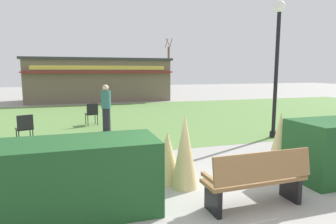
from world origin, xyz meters
TOP-DOWN VIEW (x-y plane):
  - ground_plane at (0.00, 0.00)m, footprint 80.00×80.00m
  - lawn_patch at (0.00, 9.54)m, footprint 36.00×12.00m
  - park_bench at (0.46, -0.13)m, footprint 1.71×0.56m
  - hedge_left at (-2.31, 0.54)m, footprint 2.58×1.10m
  - ornamental_grass_behind_left at (-0.55, 1.35)m, footprint 0.56×0.56m
  - ornamental_grass_behind_right at (2.11, 1.42)m, footprint 0.52×0.52m
  - ornamental_grass_behind_center at (-0.33, 0.99)m, footprint 0.50×0.50m
  - lamppost_mid at (3.92, 4.01)m, footprint 0.36×0.36m
  - food_kiosk at (-0.58, 18.28)m, footprint 10.11×4.48m
  - cafe_chair_west at (-1.66, 7.98)m, footprint 0.51×0.51m
  - cafe_chair_east at (-3.72, 5.46)m, footprint 0.56×0.56m
  - person_strolling at (-1.22, 6.58)m, footprint 0.34×0.34m
  - parked_car_west_slot at (-2.64, 25.99)m, footprint 4.22×2.10m
  - tree_right_bg at (9.39, 32.76)m, footprint 0.91×0.96m

SIDE VIEW (x-z plane):
  - ground_plane at x=0.00m, z-range 0.00..0.00m
  - lawn_patch at x=0.00m, z-range 0.00..0.01m
  - park_bench at x=0.46m, z-range 0.01..0.96m
  - ornamental_grass_behind_left at x=-0.55m, z-range 0.00..1.01m
  - cafe_chair_west at x=-1.66m, z-range 0.08..0.97m
  - cafe_chair_east at x=-3.72m, z-range 0.08..0.97m
  - hedge_left at x=-2.31m, z-range 0.00..1.14m
  - ornamental_grass_behind_right at x=2.11m, z-range 0.00..1.26m
  - parked_car_west_slot at x=-2.64m, z-range 0.04..1.24m
  - ornamental_grass_behind_center at x=-0.33m, z-range 0.00..1.40m
  - person_strolling at x=-1.22m, z-range 0.02..1.71m
  - food_kiosk at x=-0.58m, z-range 0.01..3.08m
  - lamppost_mid at x=3.92m, z-range 0.55..4.88m
  - tree_right_bg at x=9.39m, z-range -0.36..5.97m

